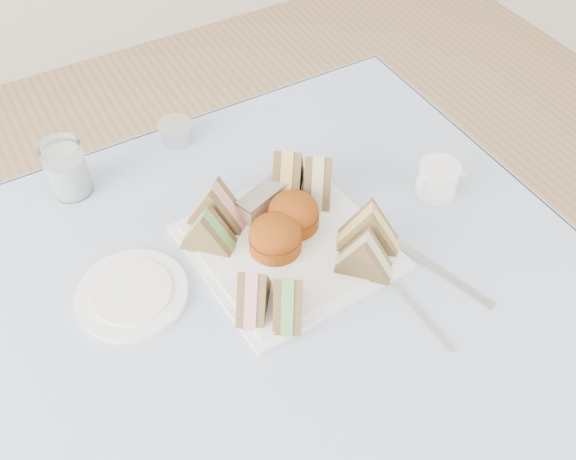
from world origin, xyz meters
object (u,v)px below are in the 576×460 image
serving_plate (288,247)px  water_glass (66,169)px  creamer_jug (438,179)px  table (294,406)px

serving_plate → water_glass: (-0.28, 0.32, 0.05)m
serving_plate → creamer_jug: (0.31, -0.01, 0.03)m
table → creamer_jug: (0.35, 0.09, 0.41)m
serving_plate → water_glass: size_ratio=2.84×
serving_plate → water_glass: 0.43m
table → water_glass: (-0.24, 0.43, 0.43)m
table → creamer_jug: bearing=13.8°
table → serving_plate: size_ratio=2.92×
water_glass → creamer_jug: bearing=-30.0°
water_glass → creamer_jug: 0.68m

